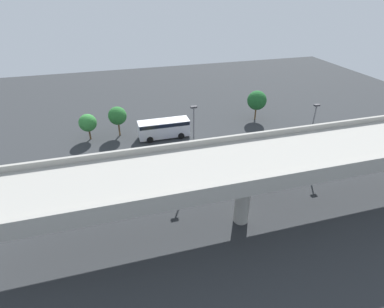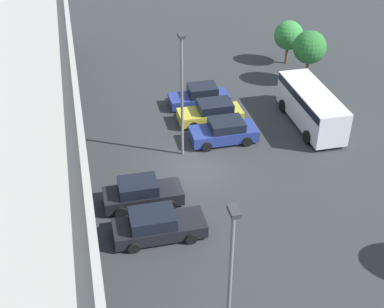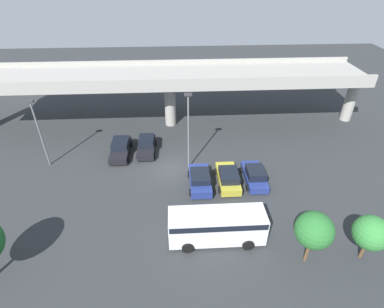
{
  "view_description": "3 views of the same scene",
  "coord_description": "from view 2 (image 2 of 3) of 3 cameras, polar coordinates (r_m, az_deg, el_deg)",
  "views": [
    {
      "loc": [
        10.4,
        29.66,
        19.92
      ],
      "look_at": [
        1.78,
        -0.66,
        1.64
      ],
      "focal_mm": 28.0,
      "sensor_mm": 36.0,
      "label": 1
    },
    {
      "loc": [
        -26.7,
        6.39,
        19.31
      ],
      "look_at": [
        0.2,
        0.12,
        1.03
      ],
      "focal_mm": 50.0,
      "sensor_mm": 36.0,
      "label": 2
    },
    {
      "loc": [
        0.77,
        -25.04,
        18.61
      ],
      "look_at": [
        2.27,
        1.02,
        1.2
      ],
      "focal_mm": 28.0,
      "sensor_mm": 36.0,
      "label": 3
    }
  ],
  "objects": [
    {
      "name": "lamp_post_mid_lot",
      "position": [
        32.61,
        -1.09,
        7.07
      ],
      "size": [
        0.7,
        0.35,
        8.2
      ],
      "color": "slate",
      "rests_on": "ground_plane"
    },
    {
      "name": "parked_car_3",
      "position": [
        38.28,
        2.08,
        4.45
      ],
      "size": [
        2.15,
        4.56,
        1.55
      ],
      "rotation": [
        0.0,
        0.0,
        1.57
      ],
      "color": "gold",
      "rests_on": "ground_plane"
    },
    {
      "name": "tree_front_centre",
      "position": [
        43.8,
        12.43,
        11.05
      ],
      "size": [
        2.63,
        2.63,
        4.47
      ],
      "color": "brown",
      "rests_on": "ground_plane"
    },
    {
      "name": "ground_plane",
      "position": [
        33.56,
        0.27,
        -1.62
      ],
      "size": [
        100.85,
        100.85,
        0.0
      ],
      "primitive_type": "plane",
      "color": "#2D3033"
    },
    {
      "name": "parked_car_0",
      "position": [
        28.32,
        -3.72,
        -7.59
      ],
      "size": [
        2.15,
        4.86,
        1.58
      ],
      "rotation": [
        0.0,
        0.0,
        -1.57
      ],
      "color": "black",
      "rests_on": "ground_plane"
    },
    {
      "name": "shuttle_bus",
      "position": [
        38.42,
        12.64,
        5.12
      ],
      "size": [
        7.32,
        2.59,
        2.61
      ],
      "rotation": [
        0.0,
        0.0,
        3.14
      ],
      "color": "silver",
      "rests_on": "ground_plane"
    },
    {
      "name": "lamp_post_near_aisle",
      "position": [
        20.92,
        4.14,
        -12.24
      ],
      "size": [
        0.7,
        0.35,
        7.36
      ],
      "color": "slate",
      "rests_on": "ground_plane"
    },
    {
      "name": "parked_car_1",
      "position": [
        30.45,
        -5.39,
        -4.22
      ],
      "size": [
        2.05,
        4.47,
        1.62
      ],
      "rotation": [
        0.0,
        0.0,
        -1.57
      ],
      "color": "black",
      "rests_on": "ground_plane"
    },
    {
      "name": "parked_car_2",
      "position": [
        36.04,
        3.45,
        2.42
      ],
      "size": [
        2.2,
        4.48,
        1.56
      ],
      "rotation": [
        0.0,
        0.0,
        1.57
      ],
      "color": "navy",
      "rests_on": "ground_plane"
    },
    {
      "name": "parked_car_4",
      "position": [
        40.49,
        0.86,
        6.16
      ],
      "size": [
        2.09,
        4.49,
        1.58
      ],
      "rotation": [
        0.0,
        0.0,
        1.57
      ],
      "color": "navy",
      "rests_on": "ground_plane"
    },
    {
      "name": "highway_overpass",
      "position": [
        30.02,
        -18.89,
        5.47
      ],
      "size": [
        48.45,
        7.31,
        7.38
      ],
      "color": "#9E9B93",
      "rests_on": "ground_plane"
    },
    {
      "name": "tree_front_right",
      "position": [
        47.52,
        10.26,
        12.35
      ],
      "size": [
        2.5,
        2.5,
        3.82
      ],
      "color": "brown",
      "rests_on": "ground_plane"
    }
  ]
}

